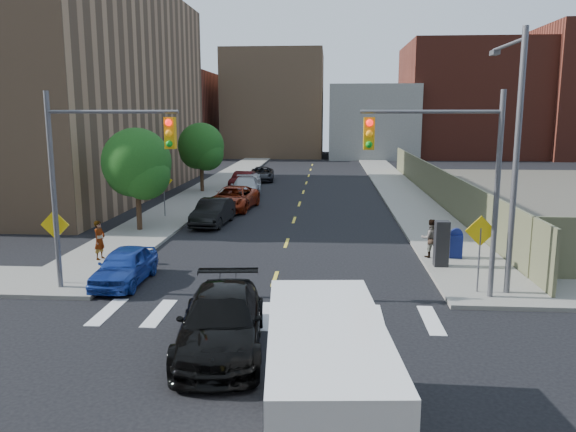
# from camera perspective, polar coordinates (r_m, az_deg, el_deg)

# --- Properties ---
(ground) EXTENTS (160.00, 160.00, 0.00)m
(ground) POSITION_cam_1_polar(r_m,az_deg,el_deg) (14.22, -4.53, -15.73)
(ground) COLOR black
(ground) RESTS_ON ground
(sidewalk_nw) EXTENTS (3.50, 73.00, 0.15)m
(sidewalk_nw) POSITION_cam_1_polar(r_m,az_deg,el_deg) (55.33, -6.04, 3.95)
(sidewalk_nw) COLOR gray
(sidewalk_nw) RESTS_ON ground
(sidewalk_ne) EXTENTS (3.50, 73.00, 0.15)m
(sidewalk_ne) POSITION_cam_1_polar(r_m,az_deg,el_deg) (54.76, 10.17, 3.78)
(sidewalk_ne) COLOR gray
(sidewalk_ne) RESTS_ON ground
(fence_north) EXTENTS (0.12, 44.00, 2.50)m
(fence_north) POSITION_cam_1_polar(r_m,az_deg,el_deg) (41.62, 14.66, 3.18)
(fence_north) COLOR #686849
(fence_north) RESTS_ON ground
(building_nw) EXTENTS (22.00, 30.00, 16.00)m
(building_nw) POSITION_cam_1_polar(r_m,az_deg,el_deg) (48.93, -25.78, 11.46)
(building_nw) COLOR #8C6B4C
(building_nw) RESTS_ON ground
(bg_bldg_west) EXTENTS (14.00, 18.00, 12.00)m
(bg_bldg_west) POSITION_cam_1_polar(r_m,az_deg,el_deg) (86.02, -12.24, 10.03)
(bg_bldg_west) COLOR #592319
(bg_bldg_west) RESTS_ON ground
(bg_bldg_midwest) EXTENTS (14.00, 16.00, 15.00)m
(bg_bldg_midwest) POSITION_cam_1_polar(r_m,az_deg,el_deg) (84.99, -1.28, 11.27)
(bg_bldg_midwest) COLOR #8C6B4C
(bg_bldg_midwest) RESTS_ON ground
(bg_bldg_center) EXTENTS (12.00, 16.00, 10.00)m
(bg_bldg_center) POSITION_cam_1_polar(r_m,az_deg,el_deg) (82.83, 8.41, 9.45)
(bg_bldg_center) COLOR gray
(bg_bldg_center) RESTS_ON ground
(bg_bldg_east) EXTENTS (18.00, 18.00, 16.00)m
(bg_bldg_east) POSITION_cam_1_polar(r_m,az_deg,el_deg) (86.96, 17.79, 11.09)
(bg_bldg_east) COLOR #592319
(bg_bldg_east) RESTS_ON ground
(signal_nw) EXTENTS (4.59, 0.30, 7.00)m
(signal_nw) POSITION_cam_1_polar(r_m,az_deg,el_deg) (20.32, -19.08, 4.97)
(signal_nw) COLOR #59595E
(signal_nw) RESTS_ON ground
(signal_ne) EXTENTS (4.59, 0.30, 7.00)m
(signal_ne) POSITION_cam_1_polar(r_m,az_deg,el_deg) (19.11, 16.23, 4.81)
(signal_ne) COLOR #59595E
(signal_ne) RESTS_ON ground
(streetlight_ne) EXTENTS (0.25, 3.70, 9.00)m
(streetlight_ne) POSITION_cam_1_polar(r_m,az_deg,el_deg) (20.50, 21.91, 6.77)
(streetlight_ne) COLOR #59595E
(streetlight_ne) RESTS_ON ground
(warn_sign_nw) EXTENTS (1.06, 0.06, 2.83)m
(warn_sign_nw) POSITION_cam_1_polar(r_m,az_deg,el_deg) (21.89, -22.55, -1.61)
(warn_sign_nw) COLOR #59595E
(warn_sign_nw) RESTS_ON ground
(warn_sign_ne) EXTENTS (1.06, 0.06, 2.83)m
(warn_sign_ne) POSITION_cam_1_polar(r_m,az_deg,el_deg) (20.26, 18.94, -2.30)
(warn_sign_ne) COLOR #59595E
(warn_sign_ne) RESTS_ON ground
(warn_sign_midwest) EXTENTS (1.06, 0.06, 2.83)m
(warn_sign_midwest) POSITION_cam_1_polar(r_m,az_deg,el_deg) (34.31, -12.50, 3.04)
(warn_sign_midwest) COLOR #59595E
(warn_sign_midwest) RESTS_ON ground
(tree_west_near) EXTENTS (3.66, 3.64, 5.52)m
(tree_west_near) POSITION_cam_1_polar(r_m,az_deg,el_deg) (30.48, -15.09, 4.83)
(tree_west_near) COLOR #332114
(tree_west_near) RESTS_ON ground
(tree_west_far) EXTENTS (3.66, 3.64, 5.52)m
(tree_west_far) POSITION_cam_1_polar(r_m,az_deg,el_deg) (44.87, -8.80, 6.75)
(tree_west_far) COLOR #332114
(tree_west_far) RESTS_ON ground
(parked_car_blue) EXTENTS (1.61, 3.98, 1.36)m
(parked_car_blue) POSITION_cam_1_polar(r_m,az_deg,el_deg) (21.72, -16.26, -4.89)
(parked_car_blue) COLOR #1B3B99
(parked_car_blue) RESTS_ON ground
(parked_car_black) EXTENTS (1.89, 4.58, 1.48)m
(parked_car_black) POSITION_cam_1_polar(r_m,az_deg,el_deg) (31.95, -7.61, 0.38)
(parked_car_black) COLOR black
(parked_car_black) RESTS_ON ground
(parked_car_red) EXTENTS (3.07, 5.71, 1.52)m
(parked_car_red) POSITION_cam_1_polar(r_m,az_deg,el_deg) (36.85, -5.59, 1.80)
(parked_car_red) COLOR maroon
(parked_car_red) RESTS_ON ground
(parked_car_silver) EXTENTS (2.38, 5.31, 1.51)m
(parked_car_silver) POSITION_cam_1_polar(r_m,az_deg,el_deg) (42.23, -4.34, 2.91)
(parked_car_silver) COLOR #B1B4BA
(parked_car_silver) RESTS_ON ground
(parked_car_white) EXTENTS (1.76, 3.85, 1.28)m
(parked_car_white) POSITION_cam_1_polar(r_m,az_deg,el_deg) (47.98, -3.74, 3.68)
(parked_car_white) COLOR silver
(parked_car_white) RESTS_ON ground
(parked_car_maroon) EXTENTS (1.93, 4.46, 1.43)m
(parked_car_maroon) POSITION_cam_1_polar(r_m,az_deg,el_deg) (47.21, -4.59, 3.65)
(parked_car_maroon) COLOR #410D0F
(parked_car_maroon) RESTS_ON ground
(parked_car_grey) EXTENTS (2.56, 4.87, 1.31)m
(parked_car_grey) POSITION_cam_1_polar(r_m,az_deg,el_deg) (52.47, -2.67, 4.29)
(parked_car_grey) COLOR black
(parked_car_grey) RESTS_ON ground
(black_sedan) EXTENTS (2.75, 5.63, 1.58)m
(black_sedan) POSITION_cam_1_polar(r_m,az_deg,el_deg) (15.31, -6.78, -10.59)
(black_sedan) COLOR black
(black_sedan) RESTS_ON ground
(cargo_van) EXTENTS (2.65, 5.64, 2.51)m
(cargo_van) POSITION_cam_1_polar(r_m,az_deg,el_deg) (11.02, 3.81, -16.25)
(cargo_van) COLOR white
(cargo_van) RESTS_ON ground
(mailbox) EXTENTS (0.57, 0.46, 1.28)m
(mailbox) POSITION_cam_1_polar(r_m,az_deg,el_deg) (25.04, 16.71, -2.68)
(mailbox) COLOR #0E1856
(mailbox) RESTS_ON sidewalk_ne
(payphone) EXTENTS (0.57, 0.47, 1.85)m
(payphone) POSITION_cam_1_polar(r_m,az_deg,el_deg) (23.43, 15.32, -2.73)
(payphone) COLOR black
(payphone) RESTS_ON sidewalk_ne
(pedestrian_west) EXTENTS (0.52, 0.68, 1.65)m
(pedestrian_west) POSITION_cam_1_polar(r_m,az_deg,el_deg) (24.99, -18.60, -2.33)
(pedestrian_west) COLOR gray
(pedestrian_west) RESTS_ON sidewalk_nw
(pedestrian_east) EXTENTS (0.83, 0.66, 1.65)m
(pedestrian_east) POSITION_cam_1_polar(r_m,az_deg,el_deg) (24.77, 14.28, -2.21)
(pedestrian_east) COLOR gray
(pedestrian_east) RESTS_ON sidewalk_ne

